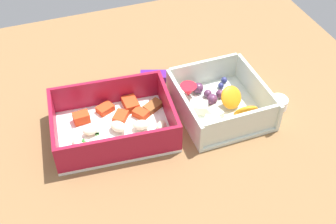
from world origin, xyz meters
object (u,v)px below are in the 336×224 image
at_px(fruit_bowl, 219,102).
at_px(candy_bar, 159,76).
at_px(pasta_container, 114,124).
at_px(paper_cup_liner, 278,103).

height_order(fruit_bowl, candy_bar, fruit_bowl).
height_order(pasta_container, fruit_bowl, pasta_container).
bearing_deg(fruit_bowl, candy_bar, 120.10).
xyz_separation_m(fruit_bowl, paper_cup_liner, (0.10, -0.03, -0.01)).
relative_size(candy_bar, paper_cup_liner, 2.16).
relative_size(pasta_container, fruit_bowl, 1.33).
bearing_deg(fruit_bowl, pasta_container, 176.46).
relative_size(fruit_bowl, candy_bar, 2.18).
distance_m(pasta_container, candy_bar, 0.16).
relative_size(fruit_bowl, paper_cup_liner, 4.71).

